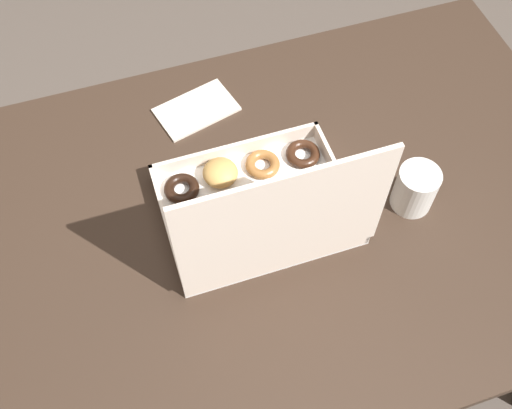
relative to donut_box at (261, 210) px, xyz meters
name	(u,v)px	position (x,y,z in m)	size (l,w,h in m)	color
ground_plane	(278,336)	(-0.07, -0.01, -0.79)	(8.00, 8.00, 0.00)	#564C44
dining_table	(288,231)	(-0.07, -0.01, -0.14)	(1.28, 0.89, 0.73)	#38281E
donut_box	(261,210)	(0.00, 0.00, 0.00)	(0.36, 0.28, 0.31)	white
coffee_mug	(415,188)	(-0.30, 0.04, 0.00)	(0.08, 0.08, 0.09)	white
paper_napkin	(196,110)	(0.04, -0.31, -0.05)	(0.19, 0.14, 0.01)	silver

